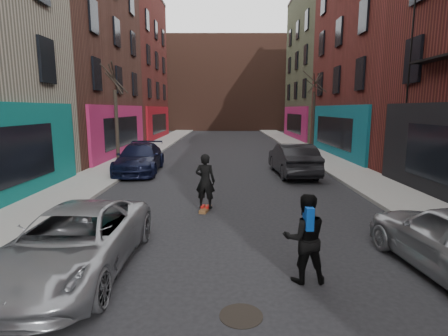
{
  "coord_description": "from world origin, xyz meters",
  "views": [
    {
      "loc": [
        -0.19,
        -1.47,
        3.27
      ],
      "look_at": [
        -0.22,
        8.37,
        1.6
      ],
      "focal_mm": 28.0,
      "sensor_mm": 36.0,
      "label": 1
    }
  ],
  "objects_px": {
    "skateboarder": "(205,181)",
    "tree_left_far": "(116,107)",
    "skateboard": "(205,209)",
    "parked_left_far": "(74,241)",
    "manhole": "(241,316)",
    "parked_right_end": "(293,159)",
    "parked_left_end": "(140,158)",
    "tree_right_far": "(314,105)",
    "pedestrian": "(305,238)"
  },
  "relations": [
    {
      "from": "tree_right_far",
      "to": "manhole",
      "type": "relative_size",
      "value": 9.71
    },
    {
      "from": "skateboard",
      "to": "manhole",
      "type": "bearing_deg",
      "value": -69.02
    },
    {
      "from": "skateboard",
      "to": "tree_right_far",
      "type": "bearing_deg",
      "value": 76.49
    },
    {
      "from": "parked_right_end",
      "to": "manhole",
      "type": "bearing_deg",
      "value": 72.86
    },
    {
      "from": "parked_left_end",
      "to": "parked_right_end",
      "type": "xyz_separation_m",
      "value": [
        7.8,
        -0.67,
        0.05
      ]
    },
    {
      "from": "parked_left_far",
      "to": "tree_left_far",
      "type": "bearing_deg",
      "value": 104.02
    },
    {
      "from": "tree_right_far",
      "to": "skateboard",
      "type": "height_order",
      "value": "tree_right_far"
    },
    {
      "from": "parked_left_far",
      "to": "parked_left_end",
      "type": "xyz_separation_m",
      "value": [
        -1.4,
        11.26,
        0.09
      ]
    },
    {
      "from": "tree_right_far",
      "to": "skateboarder",
      "type": "bearing_deg",
      "value": -115.82
    },
    {
      "from": "parked_left_end",
      "to": "skateboard",
      "type": "height_order",
      "value": "parked_left_end"
    },
    {
      "from": "tree_right_far",
      "to": "manhole",
      "type": "bearing_deg",
      "value": -106.76
    },
    {
      "from": "tree_right_far",
      "to": "skateboard",
      "type": "distance_m",
      "value": 16.5
    },
    {
      "from": "parked_left_end",
      "to": "skateboard",
      "type": "relative_size",
      "value": 6.4
    },
    {
      "from": "parked_right_end",
      "to": "skateboarder",
      "type": "distance_m",
      "value": 7.44
    },
    {
      "from": "tree_right_far",
      "to": "skateboarder",
      "type": "height_order",
      "value": "tree_right_far"
    },
    {
      "from": "parked_right_end",
      "to": "pedestrian",
      "type": "xyz_separation_m",
      "value": [
        -1.88,
        -10.93,
        0.08
      ]
    },
    {
      "from": "parked_left_far",
      "to": "manhole",
      "type": "xyz_separation_m",
      "value": [
        3.27,
        -1.52,
        -0.65
      ]
    },
    {
      "from": "parked_right_end",
      "to": "skateboard",
      "type": "relative_size",
      "value": 6.0
    },
    {
      "from": "tree_right_far",
      "to": "parked_left_far",
      "type": "distance_m",
      "value": 21.25
    },
    {
      "from": "tree_right_far",
      "to": "skateboard",
      "type": "xyz_separation_m",
      "value": [
        -7.02,
        -14.51,
        -3.48
      ]
    },
    {
      "from": "parked_left_far",
      "to": "parked_left_end",
      "type": "bearing_deg",
      "value": 97.96
    },
    {
      "from": "parked_left_end",
      "to": "tree_left_far",
      "type": "bearing_deg",
      "value": 132.02
    },
    {
      "from": "skateboarder",
      "to": "manhole",
      "type": "distance_m",
      "value": 5.99
    },
    {
      "from": "tree_right_far",
      "to": "parked_left_end",
      "type": "distance_m",
      "value": 13.49
    },
    {
      "from": "tree_left_far",
      "to": "skateboarder",
      "type": "relative_size",
      "value": 3.67
    },
    {
      "from": "skateboard",
      "to": "skateboarder",
      "type": "distance_m",
      "value": 0.94
    },
    {
      "from": "skateboard",
      "to": "skateboarder",
      "type": "height_order",
      "value": "skateboarder"
    },
    {
      "from": "skateboarder",
      "to": "tree_left_far",
      "type": "bearing_deg",
      "value": -45.42
    },
    {
      "from": "tree_right_far",
      "to": "skateboarder",
      "type": "distance_m",
      "value": 16.32
    },
    {
      "from": "skateboard",
      "to": "parked_left_end",
      "type": "bearing_deg",
      "value": 130.91
    },
    {
      "from": "parked_left_end",
      "to": "skateboard",
      "type": "distance_m",
      "value": 7.92
    },
    {
      "from": "pedestrian",
      "to": "skateboarder",
      "type": "bearing_deg",
      "value": -67.44
    },
    {
      "from": "tree_right_far",
      "to": "pedestrian",
      "type": "bearing_deg",
      "value": -104.27
    },
    {
      "from": "parked_left_far",
      "to": "skateboarder",
      "type": "height_order",
      "value": "skateboarder"
    },
    {
      "from": "parked_right_end",
      "to": "pedestrian",
      "type": "height_order",
      "value": "pedestrian"
    },
    {
      "from": "tree_left_far",
      "to": "skateboarder",
      "type": "bearing_deg",
      "value": -57.72
    },
    {
      "from": "tree_left_far",
      "to": "tree_right_far",
      "type": "distance_m",
      "value": 13.78
    },
    {
      "from": "skateboarder",
      "to": "pedestrian",
      "type": "height_order",
      "value": "skateboarder"
    },
    {
      "from": "parked_left_end",
      "to": "skateboarder",
      "type": "relative_size",
      "value": 2.89
    },
    {
      "from": "tree_left_far",
      "to": "tree_right_far",
      "type": "height_order",
      "value": "tree_right_far"
    },
    {
      "from": "skateboard",
      "to": "pedestrian",
      "type": "height_order",
      "value": "pedestrian"
    },
    {
      "from": "tree_left_far",
      "to": "skateboard",
      "type": "distance_m",
      "value": 10.61
    },
    {
      "from": "skateboard",
      "to": "skateboarder",
      "type": "xyz_separation_m",
      "value": [
        0.0,
        0.0,
        0.94
      ]
    },
    {
      "from": "tree_left_far",
      "to": "skateboard",
      "type": "xyz_separation_m",
      "value": [
        5.38,
        -8.51,
        -3.33
      ]
    },
    {
      "from": "tree_left_far",
      "to": "skateboard",
      "type": "bearing_deg",
      "value": -57.72
    },
    {
      "from": "tree_left_far",
      "to": "tree_right_far",
      "type": "bearing_deg",
      "value": 25.82
    },
    {
      "from": "parked_left_far",
      "to": "pedestrian",
      "type": "height_order",
      "value": "pedestrian"
    },
    {
      "from": "manhole",
      "to": "skateboard",
      "type": "bearing_deg",
      "value": 98.68
    },
    {
      "from": "manhole",
      "to": "parked_left_far",
      "type": "bearing_deg",
      "value": 155.13
    },
    {
      "from": "pedestrian",
      "to": "parked_right_end",
      "type": "bearing_deg",
      "value": -101.83
    }
  ]
}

